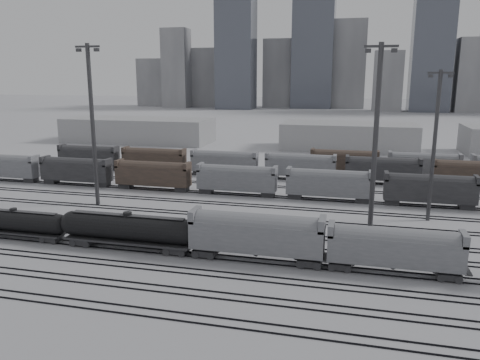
% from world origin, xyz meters
% --- Properties ---
extents(ground, '(900.00, 900.00, 0.00)m').
position_xyz_m(ground, '(0.00, 0.00, 0.00)').
color(ground, silver).
rests_on(ground, ground).
extents(tracks, '(220.00, 71.50, 0.16)m').
position_xyz_m(tracks, '(0.00, 17.50, 0.08)').
color(tracks, black).
rests_on(tracks, ground).
extents(tank_car_a, '(16.47, 2.74, 4.07)m').
position_xyz_m(tank_car_a, '(-32.52, 1.00, 2.35)').
color(tank_car_a, '#242527').
rests_on(tank_car_a, ground).
extents(tank_car_b, '(19.11, 3.18, 4.72)m').
position_xyz_m(tank_car_b, '(-15.41, 1.00, 2.73)').
color(tank_car_b, '#242527').
rests_on(tank_car_b, ground).
extents(hopper_car_a, '(16.21, 3.22, 5.80)m').
position_xyz_m(hopper_car_a, '(1.40, 1.00, 3.58)').
color(hopper_car_a, '#242527').
rests_on(hopper_car_a, ground).
extents(hopper_car_b, '(14.72, 2.92, 5.26)m').
position_xyz_m(hopper_car_b, '(17.18, 1.00, 3.25)').
color(hopper_car_b, '#242527').
rests_on(hopper_car_b, ground).
extents(light_mast_b, '(4.34, 0.69, 27.14)m').
position_xyz_m(light_mast_b, '(-30.87, 19.50, 14.40)').
color(light_mast_b, '#373739').
rests_on(light_mast_b, ground).
extents(light_mast_c, '(4.16, 0.67, 26.01)m').
position_xyz_m(light_mast_c, '(14.83, 11.64, 13.80)').
color(light_mast_c, '#373739').
rests_on(light_mast_c, ground).
extents(light_mast_d, '(3.65, 0.58, 22.82)m').
position_xyz_m(light_mast_d, '(23.81, 23.52, 12.11)').
color(light_mast_d, '#373739').
rests_on(light_mast_d, ground).
extents(bg_string_near, '(151.00, 3.00, 5.60)m').
position_xyz_m(bg_string_near, '(8.00, 32.00, 2.80)').
color(bg_string_near, gray).
rests_on(bg_string_near, ground).
extents(bg_string_mid, '(151.00, 3.00, 5.60)m').
position_xyz_m(bg_string_mid, '(18.00, 48.00, 2.80)').
color(bg_string_mid, '#242527').
rests_on(bg_string_mid, ground).
extents(bg_string_far, '(66.00, 3.00, 5.60)m').
position_xyz_m(bg_string_far, '(35.50, 56.00, 2.80)').
color(bg_string_far, '#4F3D32').
rests_on(bg_string_far, ground).
extents(warehouse_left, '(50.00, 18.00, 8.00)m').
position_xyz_m(warehouse_left, '(-60.00, 95.00, 4.00)').
color(warehouse_left, '#ADADB0').
rests_on(warehouse_left, ground).
extents(warehouse_mid, '(40.00, 18.00, 8.00)m').
position_xyz_m(warehouse_mid, '(10.00, 95.00, 4.00)').
color(warehouse_mid, '#ADADB0').
rests_on(warehouse_mid, ground).
extents(skyline, '(316.00, 22.40, 95.00)m').
position_xyz_m(skyline, '(10.84, 280.00, 34.73)').
color(skyline, '#9B9C9E').
rests_on(skyline, ground).
extents(crane_left, '(42.00, 1.80, 100.00)m').
position_xyz_m(crane_left, '(-28.74, 305.00, 57.39)').
color(crane_left, '#373739').
rests_on(crane_left, ground).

